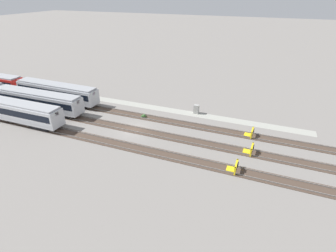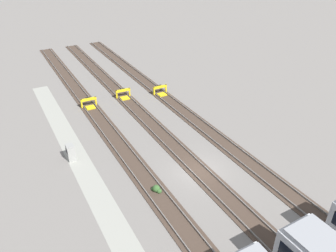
{
  "view_description": "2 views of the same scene",
  "coord_description": "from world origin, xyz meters",
  "px_view_note": "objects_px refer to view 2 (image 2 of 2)",
  "views": [
    {
      "loc": [
        -18.68,
        32.07,
        19.98
      ],
      "look_at": [
        -5.87,
        0.0,
        1.8
      ],
      "focal_mm": 28.0,
      "sensor_mm": 36.0,
      "label": 1
    },
    {
      "loc": [
        19.41,
        -14.01,
        18.58
      ],
      "look_at": [
        -5.87,
        0.0,
        1.8
      ],
      "focal_mm": 35.0,
      "sensor_mm": 36.0,
      "label": 2
    }
  ],
  "objects_px": {
    "bumper_stop_near_inner_track": "(124,94)",
    "bumper_stop_middle_track": "(161,91)",
    "bumper_stop_nearest_track": "(89,104)",
    "electrical_cabinet": "(71,152)",
    "weed_clump": "(156,189)"
  },
  "relations": [
    {
      "from": "electrical_cabinet",
      "to": "bumper_stop_middle_track",
      "type": "bearing_deg",
      "value": 121.99
    },
    {
      "from": "bumper_stop_middle_track",
      "to": "weed_clump",
      "type": "height_order",
      "value": "bumper_stop_middle_track"
    },
    {
      "from": "bumper_stop_nearest_track",
      "to": "electrical_cabinet",
      "type": "xyz_separation_m",
      "value": [
        9.97,
        -4.87,
        0.29
      ]
    },
    {
      "from": "bumper_stop_near_inner_track",
      "to": "weed_clump",
      "type": "xyz_separation_m",
      "value": [
        18.43,
        -4.65,
        -0.27
      ]
    },
    {
      "from": "weed_clump",
      "to": "electrical_cabinet",
      "type": "bearing_deg",
      "value": -147.89
    },
    {
      "from": "weed_clump",
      "to": "bumper_stop_middle_track",
      "type": "bearing_deg",
      "value": 150.99
    },
    {
      "from": "bumper_stop_middle_track",
      "to": "bumper_stop_nearest_track",
      "type": "bearing_deg",
      "value": -95.42
    },
    {
      "from": "electrical_cabinet",
      "to": "weed_clump",
      "type": "bearing_deg",
      "value": 32.11
    },
    {
      "from": "bumper_stop_near_inner_track",
      "to": "bumper_stop_middle_track",
      "type": "height_order",
      "value": "same"
    },
    {
      "from": "bumper_stop_middle_track",
      "to": "electrical_cabinet",
      "type": "distance_m",
      "value": 17.09
    },
    {
      "from": "bumper_stop_near_inner_track",
      "to": "bumper_stop_middle_track",
      "type": "xyz_separation_m",
      "value": [
        1.37,
        4.82,
        0.0
      ]
    },
    {
      "from": "bumper_stop_nearest_track",
      "to": "bumper_stop_near_inner_track",
      "type": "distance_m",
      "value": 4.83
    },
    {
      "from": "bumper_stop_nearest_track",
      "to": "bumper_stop_middle_track",
      "type": "relative_size",
      "value": 1.0
    },
    {
      "from": "bumper_stop_near_inner_track",
      "to": "weed_clump",
      "type": "height_order",
      "value": "bumper_stop_near_inner_track"
    },
    {
      "from": "bumper_stop_near_inner_track",
      "to": "bumper_stop_middle_track",
      "type": "bearing_deg",
      "value": 74.17
    }
  ]
}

